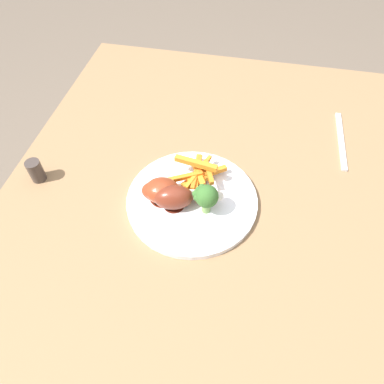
% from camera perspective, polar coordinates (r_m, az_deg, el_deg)
% --- Properties ---
extents(ground_plane, '(6.00, 6.00, 0.00)m').
position_cam_1_polar(ground_plane, '(1.35, 1.22, -21.43)').
color(ground_plane, '#6B5B4C').
extents(dining_table, '(1.13, 0.85, 0.73)m').
position_cam_1_polar(dining_table, '(0.78, 2.00, -7.75)').
color(dining_table, '#8E6B47').
rests_on(dining_table, ground_plane).
extents(dinner_plate, '(0.26, 0.26, 0.01)m').
position_cam_1_polar(dinner_plate, '(0.70, -0.00, -1.32)').
color(dinner_plate, white).
rests_on(dinner_plate, dining_table).
extents(broccoli_floret_front, '(0.04, 0.05, 0.07)m').
position_cam_1_polar(broccoli_floret_front, '(0.65, 2.10, -0.45)').
color(broccoli_floret_front, '#79A152').
rests_on(broccoli_floret_front, dinner_plate).
extents(carrot_fries_pile, '(0.12, 0.14, 0.05)m').
position_cam_1_polar(carrot_fries_pile, '(0.71, 0.66, 2.84)').
color(carrot_fries_pile, orange).
rests_on(carrot_fries_pile, dinner_plate).
extents(chicken_drumstick_near, '(0.06, 0.13, 0.05)m').
position_cam_1_polar(chicken_drumstick_near, '(0.67, -2.50, -0.89)').
color(chicken_drumstick_near, '#4D1910').
rests_on(chicken_drumstick_near, dinner_plate).
extents(chicken_drumstick_far, '(0.07, 0.12, 0.05)m').
position_cam_1_polar(chicken_drumstick_far, '(0.68, -4.42, 0.20)').
color(chicken_drumstick_far, maroon).
rests_on(chicken_drumstick_far, dinner_plate).
extents(chicken_drumstick_extra, '(0.05, 0.13, 0.04)m').
position_cam_1_polar(chicken_drumstick_extra, '(0.68, -4.46, -0.08)').
color(chicken_drumstick_extra, '#5C1F10').
rests_on(chicken_drumstick_extra, dinner_plate).
extents(fork, '(0.19, 0.02, 0.00)m').
position_cam_1_polar(fork, '(0.89, 22.77, 7.68)').
color(fork, silver).
rests_on(fork, dining_table).
extents(pepper_shaker, '(0.03, 0.03, 0.05)m').
position_cam_1_polar(pepper_shaker, '(0.80, -23.75, 3.15)').
color(pepper_shaker, '#423833').
rests_on(pepper_shaker, dining_table).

